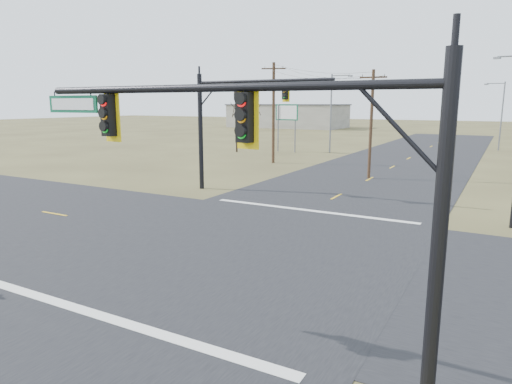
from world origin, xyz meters
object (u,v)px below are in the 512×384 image
mast_arm_far (234,108)px  bare_tree_a (236,108)px  bare_tree_b (256,108)px  mast_arm_near (255,149)px  highway_sign (287,118)px  streetlight_c (333,109)px  utility_pole_far (273,112)px  utility_pole_near (371,123)px  streetlight_b (500,112)px

mast_arm_far → bare_tree_a: size_ratio=1.44×
bare_tree_b → mast_arm_near: bearing=-61.1°
highway_sign → bare_tree_b: (-6.40, 3.71, 1.18)m
mast_arm_far → streetlight_c: streetlight_c is taller
streetlight_c → bare_tree_b: bearing=-169.0°
bare_tree_b → bare_tree_a: bearing=-81.4°
utility_pole_far → bare_tree_b: bearing=124.7°
utility_pole_near → bare_tree_b: 28.62m
highway_sign → streetlight_c: 5.70m
bare_tree_a → bare_tree_b: (-1.03, 6.86, -0.06)m
mast_arm_far → utility_pole_far: utility_pole_far is taller
streetlight_b → utility_pole_near: bearing=-96.0°
utility_pole_near → utility_pole_far: utility_pole_far is taller
highway_sign → bare_tree_b: bearing=155.3°
mast_arm_far → streetlight_b: 43.12m
utility_pole_far → streetlight_c: 12.27m
utility_pole_far → streetlight_c: bearing=81.1°
mast_arm_far → bare_tree_a: 26.36m
bare_tree_a → bare_tree_b: bearing=98.6°
utility_pole_far → streetlight_c: size_ratio=1.05×
mast_arm_far → bare_tree_b: size_ratio=1.47×
mast_arm_near → bare_tree_b: 53.89m
bare_tree_a → streetlight_b: bearing=32.2°
utility_pole_near → utility_pole_far: 12.38m
mast_arm_far → utility_pole_far: bearing=122.0°
utility_pole_far → bare_tree_b: size_ratio=1.49×
utility_pole_far → bare_tree_a: bearing=140.2°
highway_sign → bare_tree_a: bearing=-144.2°
streetlight_b → streetlight_c: size_ratio=0.92×
mast_arm_far → utility_pole_near: size_ratio=1.15×
utility_pole_far → mast_arm_near: bearing=-63.8°
highway_sign → streetlight_b: (23.10, 14.75, 0.70)m
mast_arm_far → utility_pole_near: utility_pole_near is taller
utility_pole_far → highway_sign: bearing=108.2°
mast_arm_near → highway_sign: (-19.67, 43.45, -0.88)m
utility_pole_near → bare_tree_a: bearing=148.2°
mast_arm_near → bare_tree_a: bearing=127.7°
streetlight_c → mast_arm_far: bearing=-62.9°
mast_arm_near → highway_sign: size_ratio=1.76×
mast_arm_near → utility_pole_near: 28.29m
bare_tree_b → streetlight_c: bearing=-10.0°
mast_arm_far → bare_tree_b: mast_arm_far is taller
mast_arm_far → bare_tree_b: 32.88m
mast_arm_near → utility_pole_near: bearing=106.0°
utility_pole_near → streetlight_c: size_ratio=0.91×
highway_sign → bare_tree_b: bare_tree_b is taller
utility_pole_far → streetlight_b: size_ratio=1.15×
mast_arm_near → bare_tree_a: 47.45m
utility_pole_near → bare_tree_b: utility_pole_near is taller
highway_sign → streetlight_b: bearing=37.9°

